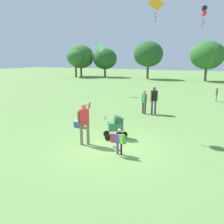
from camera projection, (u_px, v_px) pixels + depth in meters
name	position (u px, v px, depth m)	size (l,w,h in m)	color
ground_plane	(111.00, 147.00, 9.35)	(120.00, 120.00, 0.00)	#668E47
treeline_distant	(172.00, 57.00, 36.31)	(45.76, 6.75, 6.15)	brown
child_with_butterfly_kite	(119.00, 139.00, 8.50)	(0.60, 0.36, 1.00)	#232328
person_adult_flyer	(84.00, 120.00, 9.40)	(0.54, 0.71, 1.85)	#7F705B
stroller	(116.00, 125.00, 10.27)	(1.06, 0.88, 1.03)	black
kite_orange_delta	(101.00, 50.00, 21.71)	(1.50, 3.88, 4.89)	green
kite_green_novelty	(156.00, 7.00, 15.88)	(2.39, 2.09, 7.71)	#F4A319
kite_blue_high	(204.00, 12.00, 16.86)	(2.08, 4.10, 7.23)	black
person_red_shirt	(154.00, 98.00, 14.55)	(0.41, 0.49, 1.77)	#4C4C51
person_sitting_far	(144.00, 100.00, 14.68)	(0.41, 0.35, 1.51)	#232328
person_couple_left	(217.00, 93.00, 18.82)	(0.16, 0.37, 1.16)	#7F705B
cooler_box	(79.00, 124.00, 11.99)	(0.45, 0.33, 0.35)	#2D5BB7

